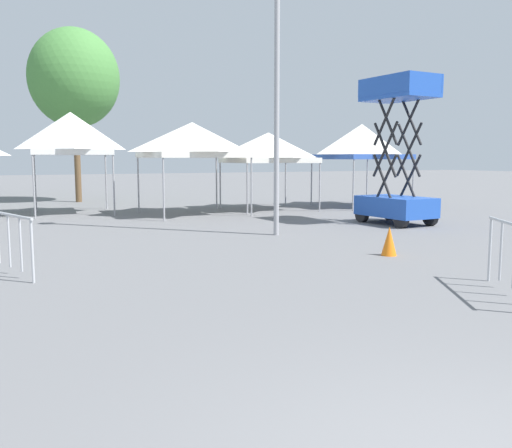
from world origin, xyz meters
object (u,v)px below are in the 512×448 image
(canopy_tent_far_right, at_px, (268,148))
(scissor_lift, at_px, (396,181))
(traffic_cone_lot_center, at_px, (389,241))
(canopy_tent_behind_center, at_px, (71,134))
(canopy_tent_behind_right, at_px, (192,140))
(canopy_tent_center, at_px, (362,142))
(crowd_barrier_near_person, at_px, (8,231))
(light_pole_near_lift, at_px, (277,24))
(tree_behind_tents_center, at_px, (74,78))

(canopy_tent_far_right, relative_size, scissor_lift, 0.74)
(scissor_lift, relative_size, traffic_cone_lot_center, 7.28)
(canopy_tent_behind_center, relative_size, canopy_tent_behind_right, 1.09)
(canopy_tent_behind_center, xyz_separation_m, scissor_lift, (8.55, -7.67, -1.59))
(canopy_tent_behind_center, bearing_deg, canopy_tent_center, -10.71)
(canopy_tent_behind_right, height_order, scissor_lift, scissor_lift)
(canopy_tent_behind_center, xyz_separation_m, crowd_barrier_near_person, (-2.42, -10.57, -2.15))
(crowd_barrier_near_person, bearing_deg, light_pole_near_lift, 19.59)
(canopy_tent_far_right, relative_size, canopy_tent_center, 0.95)
(scissor_lift, bearing_deg, canopy_tent_behind_center, 138.11)
(scissor_lift, bearing_deg, canopy_tent_far_right, 102.93)
(canopy_tent_behind_center, relative_size, tree_behind_tents_center, 0.47)
(canopy_tent_behind_right, bearing_deg, crowd_barrier_near_person, -126.91)
(canopy_tent_behind_right, height_order, tree_behind_tents_center, tree_behind_tents_center)
(light_pole_near_lift, relative_size, crowd_barrier_near_person, 4.81)
(crowd_barrier_near_person, relative_size, traffic_cone_lot_center, 3.29)
(canopy_tent_behind_center, height_order, traffic_cone_lot_center, canopy_tent_behind_center)
(crowd_barrier_near_person, bearing_deg, canopy_tent_behind_center, 77.12)
(crowd_barrier_near_person, height_order, traffic_cone_lot_center, crowd_barrier_near_person)
(canopy_tent_far_right, xyz_separation_m, scissor_lift, (1.38, -5.99, -1.11))
(canopy_tent_far_right, bearing_deg, scissor_lift, -77.07)
(canopy_tent_center, relative_size, crowd_barrier_near_person, 1.71)
(tree_behind_tents_center, height_order, crowd_barrier_near_person, tree_behind_tents_center)
(canopy_tent_center, relative_size, traffic_cone_lot_center, 5.62)
(canopy_tent_behind_right, distance_m, scissor_lift, 7.31)
(canopy_tent_far_right, distance_m, canopy_tent_center, 4.17)
(canopy_tent_center, distance_m, light_pole_near_lift, 9.85)
(canopy_tent_far_right, bearing_deg, light_pole_near_lift, -115.20)
(tree_behind_tents_center, xyz_separation_m, traffic_cone_lot_center, (3.86, -17.46, -5.32))
(canopy_tent_center, height_order, light_pole_near_lift, light_pole_near_lift)
(light_pole_near_lift, bearing_deg, canopy_tent_far_right, 64.80)
(canopy_tent_center, distance_m, traffic_cone_lot_center, 12.07)
(canopy_tent_center, xyz_separation_m, crowd_barrier_near_person, (-13.72, -8.43, -1.95))
(canopy_tent_center, xyz_separation_m, tree_behind_tents_center, (-10.39, 7.60, 2.92))
(canopy_tent_behind_center, height_order, light_pole_near_lift, light_pole_near_lift)
(traffic_cone_lot_center, bearing_deg, crowd_barrier_near_person, 168.74)
(canopy_tent_behind_center, bearing_deg, light_pole_near_lift, -63.75)
(canopy_tent_behind_center, distance_m, traffic_cone_lot_center, 13.17)
(canopy_tent_behind_right, distance_m, light_pole_near_lift, 6.63)
(scissor_lift, bearing_deg, tree_behind_tents_center, 120.19)
(tree_behind_tents_center, distance_m, crowd_barrier_near_person, 17.08)
(tree_behind_tents_center, xyz_separation_m, crowd_barrier_near_person, (-3.33, -16.03, -4.87))
(scissor_lift, distance_m, traffic_cone_lot_center, 5.84)
(scissor_lift, height_order, crowd_barrier_near_person, scissor_lift)
(scissor_lift, bearing_deg, light_pole_near_lift, -172.45)
(canopy_tent_behind_right, bearing_deg, tree_behind_tents_center, 110.92)
(crowd_barrier_near_person, xyz_separation_m, traffic_cone_lot_center, (7.19, -1.43, -0.45))
(canopy_tent_behind_right, height_order, canopy_tent_center, canopy_tent_center)
(canopy_tent_behind_right, height_order, light_pole_near_lift, light_pole_near_lift)
(scissor_lift, xyz_separation_m, crowd_barrier_near_person, (-10.97, -2.90, -0.56))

